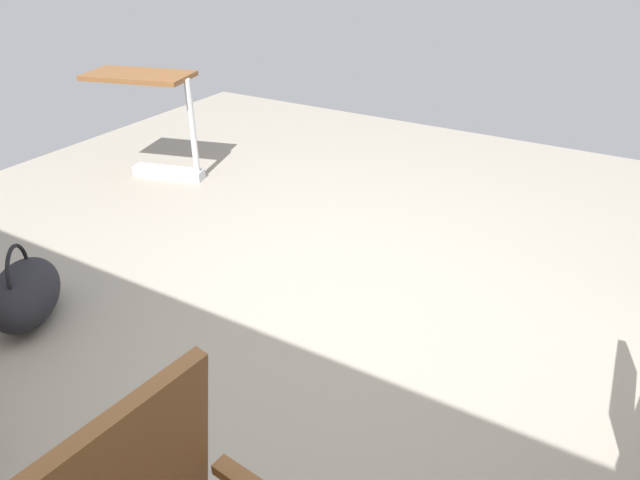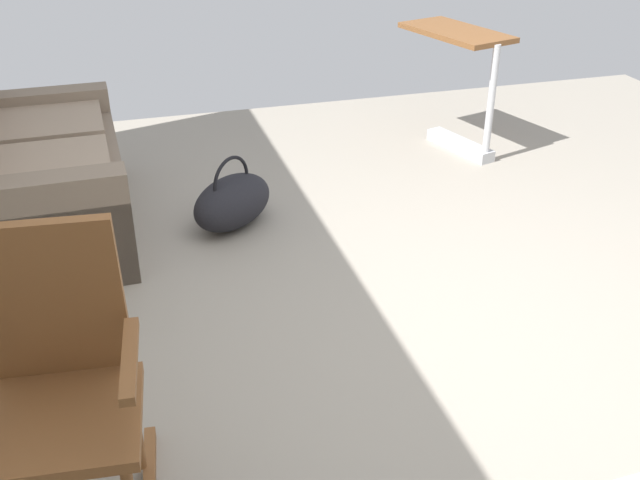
# 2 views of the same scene
# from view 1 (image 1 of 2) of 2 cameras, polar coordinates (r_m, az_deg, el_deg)

# --- Properties ---
(ground_plane) EXTENTS (6.90, 6.90, 0.00)m
(ground_plane) POSITION_cam_1_polar(r_m,az_deg,el_deg) (2.95, 0.70, -8.74)
(ground_plane) COLOR gray
(overbed_table) EXTENTS (0.88, 0.60, 0.84)m
(overbed_table) POSITION_cam_1_polar(r_m,az_deg,el_deg) (4.68, -16.56, 12.27)
(overbed_table) COLOR #B2B5BA
(overbed_table) RESTS_ON ground
(duffel_bag) EXTENTS (0.60, 0.64, 0.43)m
(duffel_bag) POSITION_cam_1_polar(r_m,az_deg,el_deg) (3.29, -27.83, -4.82)
(duffel_bag) COLOR black
(duffel_bag) RESTS_ON ground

